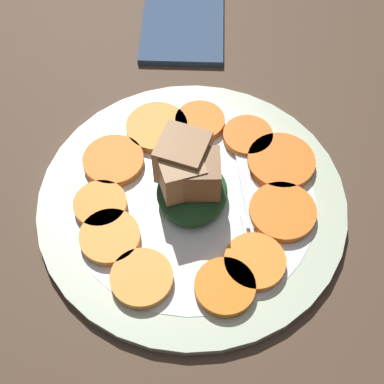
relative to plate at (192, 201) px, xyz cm
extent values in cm
cube|color=#4C3828|center=(0.00, 0.00, -1.52)|extent=(120.00, 120.00, 2.00)
cylinder|color=beige|center=(0.00, 0.00, -0.02)|extent=(30.30, 30.30, 1.00)
cylinder|color=white|center=(0.00, 0.00, 0.03)|extent=(24.24, 24.24, 1.00)
cylinder|color=orange|center=(-1.37, 8.78, 1.00)|extent=(5.19, 5.19, 0.84)
cylinder|color=orange|center=(-4.85, 7.45, 1.00)|extent=(5.67, 5.67, 0.84)
cylinder|color=#F99539|center=(-8.85, 4.14, 1.00)|extent=(5.60, 5.60, 0.84)
cylinder|color=orange|center=(-9.42, -3.22, 1.00)|extent=(5.41, 5.41, 0.84)
cylinder|color=orange|center=(-6.91, -5.90, 1.00)|extent=(5.60, 5.60, 0.84)
cylinder|color=orange|center=(-1.57, -8.69, 1.00)|extent=(6.42, 6.42, 0.84)
cylinder|color=orange|center=(4.38, -8.88, 1.00)|extent=(6.87, 6.87, 0.84)
cylinder|color=orange|center=(7.55, -5.58, 1.00)|extent=(5.21, 5.21, 0.84)
cylinder|color=orange|center=(9.39, -0.52, 1.00)|extent=(5.31, 5.31, 0.84)
cylinder|color=orange|center=(8.42, 4.03, 1.00)|extent=(6.54, 6.54, 0.84)
cylinder|color=orange|center=(3.91, 8.13, 1.00)|extent=(6.21, 6.21, 0.84)
ellipsoid|color=#235128|center=(0.00, 0.00, 1.66)|extent=(7.63, 6.87, 2.17)
cube|color=olive|center=(1.63, 0.89, 4.93)|extent=(5.48, 5.48, 4.37)
cube|color=brown|center=(0.21, -0.69, 4.63)|extent=(3.93, 3.93, 3.75)
cube|color=#9E754C|center=(-0.01, 1.02, 4.69)|extent=(4.94, 4.94, 3.89)
cube|color=silver|center=(3.98, -4.99, 0.78)|extent=(11.97, 2.78, 0.40)
cube|color=silver|center=(-2.65, -5.93, 0.78)|extent=(1.76, 2.49, 0.40)
cube|color=silver|center=(-5.55, -7.36, 0.78)|extent=(4.70, 0.97, 0.40)
cube|color=silver|center=(-5.64, -6.70, 0.78)|extent=(4.70, 0.97, 0.40)
cube|color=silver|center=(-5.74, -6.04, 0.78)|extent=(4.70, 0.97, 0.40)
cube|color=silver|center=(-5.83, -5.38, 0.78)|extent=(4.70, 0.97, 0.40)
cube|color=#334766|center=(27.62, 2.06, -0.12)|extent=(16.93, 10.16, 0.80)
camera|label=1|loc=(-27.97, -0.98, 44.76)|focal=50.00mm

